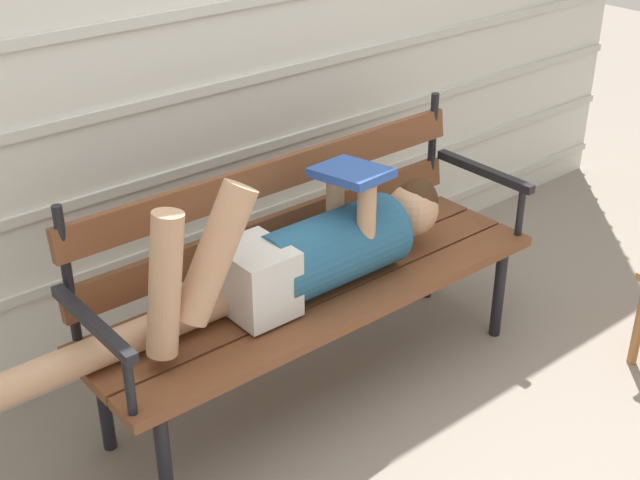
{
  "coord_description": "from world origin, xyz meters",
  "views": [
    {
      "loc": [
        -1.62,
        -1.76,
        1.97
      ],
      "look_at": [
        0.0,
        0.2,
        0.6
      ],
      "focal_mm": 48.66,
      "sensor_mm": 36.0,
      "label": 1
    }
  ],
  "objects": [
    {
      "name": "ground_plane",
      "position": [
        0.0,
        0.0,
        0.0
      ],
      "size": [
        12.0,
        12.0,
        0.0
      ],
      "primitive_type": "plane",
      "color": "gray"
    },
    {
      "name": "house_siding",
      "position": [
        0.0,
        0.82,
        1.26
      ],
      "size": [
        4.82,
        0.08,
        2.53
      ],
      "color": "beige",
      "rests_on": "ground"
    },
    {
      "name": "reclining_person",
      "position": [
        -0.09,
        0.2,
        0.58
      ],
      "size": [
        1.71,
        0.26,
        0.53
      ],
      "color": "#23567A"
    },
    {
      "name": "park_bench",
      "position": [
        -0.0,
        0.27,
        0.47
      ],
      "size": [
        1.7,
        0.5,
        0.88
      ],
      "color": "brown",
      "rests_on": "ground"
    }
  ]
}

